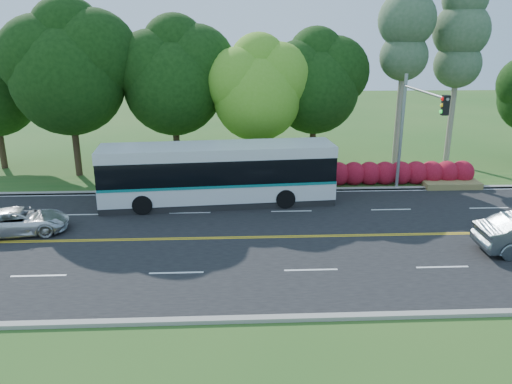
{
  "coord_description": "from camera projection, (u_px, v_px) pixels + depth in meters",
  "views": [
    {
      "loc": [
        -3.63,
        -21.86,
        9.38
      ],
      "look_at": [
        -2.5,
        2.0,
        1.63
      ],
      "focal_mm": 35.0,
      "sensor_mm": 36.0,
      "label": 1
    }
  ],
  "objects": [
    {
      "name": "tree_row",
      "position": [
        209.0,
        73.0,
        33.04
      ],
      "size": [
        44.7,
        9.1,
        13.84
      ],
      "color": "#2D2214",
      "rests_on": "ground"
    },
    {
      "name": "bougainvillea_hedge",
      "position": [
        403.0,
        174.0,
        31.67
      ],
      "size": [
        9.5,
        2.25,
        1.5
      ],
      "color": "maroon",
      "rests_on": "ground"
    },
    {
      "name": "curb_south",
      "position": [
        342.0,
        317.0,
        17.01
      ],
      "size": [
        60.0,
        0.3,
        0.15
      ],
      "primitive_type": "cube",
      "color": "gray",
      "rests_on": "ground"
    },
    {
      "name": "transit_bus",
      "position": [
        218.0,
        175.0,
        27.87
      ],
      "size": [
        13.08,
        3.83,
        3.38
      ],
      "rotation": [
        0.0,
        0.0,
        0.08
      ],
      "color": "silver",
      "rests_on": "road"
    },
    {
      "name": "curb_north",
      "position": [
        293.0,
        190.0,
        30.6
      ],
      "size": [
        60.0,
        0.3,
        0.15
      ],
      "primitive_type": "cube",
      "color": "gray",
      "rests_on": "ground"
    },
    {
      "name": "road",
      "position": [
        310.0,
        236.0,
        23.82
      ],
      "size": [
        60.0,
        14.0,
        0.02
      ],
      "primitive_type": "cube",
      "color": "black",
      "rests_on": "ground"
    },
    {
      "name": "ground",
      "position": [
        310.0,
        237.0,
        23.83
      ],
      "size": [
        120.0,
        120.0,
        0.0
      ],
      "primitive_type": "plane",
      "color": "#26551C",
      "rests_on": "ground"
    },
    {
      "name": "grass_verge",
      "position": [
        289.0,
        181.0,
        32.36
      ],
      "size": [
        60.0,
        4.0,
        0.1
      ],
      "primitive_type": "cube",
      "color": "#26551C",
      "rests_on": "ground"
    },
    {
      "name": "traffic_signal",
      "position": [
        414.0,
        119.0,
        27.81
      ],
      "size": [
        0.42,
        6.1,
        7.0
      ],
      "color": "gray",
      "rests_on": "ground"
    },
    {
      "name": "suv",
      "position": [
        20.0,
        221.0,
        24.02
      ],
      "size": [
        4.76,
        2.8,
        1.24
      ],
      "primitive_type": "imported",
      "rotation": [
        0.0,
        0.0,
        1.74
      ],
      "color": "silver",
      "rests_on": "road"
    },
    {
      "name": "lane_markings",
      "position": [
        308.0,
        236.0,
        23.81
      ],
      "size": [
        57.6,
        13.82,
        0.0
      ],
      "color": "gold",
      "rests_on": "road"
    }
  ]
}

